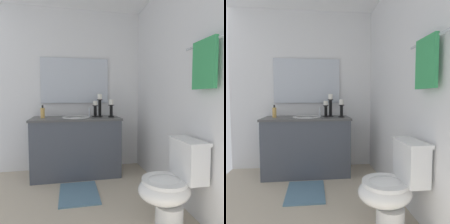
# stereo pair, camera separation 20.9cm
# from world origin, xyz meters

# --- Properties ---
(floor) EXTENTS (2.71, 2.20, 0.02)m
(floor) POSITION_xyz_m (0.00, 0.00, -0.01)
(floor) COLOR beige
(floor) RESTS_ON ground
(wall_back) EXTENTS (2.71, 0.04, 2.45)m
(wall_back) POSITION_xyz_m (0.00, 1.10, 1.23)
(wall_back) COLOR white
(wall_back) RESTS_ON ground
(wall_left) EXTENTS (0.04, 2.20, 2.45)m
(wall_left) POSITION_xyz_m (-1.35, 0.00, 1.23)
(wall_left) COLOR white
(wall_left) RESTS_ON ground
(vanity_cabinet) EXTENTS (0.58, 1.24, 0.83)m
(vanity_cabinet) POSITION_xyz_m (-1.03, 0.06, 0.41)
(vanity_cabinet) COLOR #474C56
(vanity_cabinet) RESTS_ON ground
(sink_basin) EXTENTS (0.40, 0.40, 0.24)m
(sink_basin) POSITION_xyz_m (-1.03, 0.06, 0.79)
(sink_basin) COLOR white
(sink_basin) RESTS_ON vanity_cabinet
(mirror) EXTENTS (0.02, 1.01, 0.68)m
(mirror) POSITION_xyz_m (-1.31, 0.06, 1.37)
(mirror) COLOR silver
(candle_holder_tall) EXTENTS (0.09, 0.09, 0.25)m
(candle_holder_tall) POSITION_xyz_m (-0.98, 0.56, 0.96)
(candle_holder_tall) COLOR black
(candle_holder_tall) RESTS_ON vanity_cabinet
(candle_holder_short) EXTENTS (0.09, 0.09, 0.33)m
(candle_holder_short) POSITION_xyz_m (-1.09, 0.41, 1.00)
(candle_holder_short) COLOR black
(candle_holder_short) RESTS_ON vanity_cabinet
(candle_holder_mid) EXTENTS (0.09, 0.09, 0.23)m
(candle_holder_mid) POSITION_xyz_m (-1.06, 0.34, 0.95)
(candle_holder_mid) COLOR black
(candle_holder_mid) RESTS_ON vanity_cabinet
(soap_bottle) EXTENTS (0.06, 0.06, 0.18)m
(soap_bottle) POSITION_xyz_m (-1.05, -0.40, 0.90)
(soap_bottle) COLOR #E5B259
(soap_bottle) RESTS_ON vanity_cabinet
(toilet) EXTENTS (0.39, 0.54, 0.75)m
(toilet) POSITION_xyz_m (0.35, 0.82, 0.37)
(toilet) COLOR white
(toilet) RESTS_ON ground
(towel_bar) EXTENTS (0.58, 0.02, 0.02)m
(towel_bar) POSITION_xyz_m (0.46, 1.04, 1.55)
(towel_bar) COLOR silver
(towel_near_vanity) EXTENTS (0.28, 0.03, 0.39)m
(towel_near_vanity) POSITION_xyz_m (0.46, 1.02, 1.38)
(towel_near_vanity) COLOR #389E59
(towel_near_vanity) RESTS_ON towel_bar
(bath_mat) EXTENTS (0.60, 0.44, 0.02)m
(bath_mat) POSITION_xyz_m (-0.40, 0.06, 0.01)
(bath_mat) COLOR slate
(bath_mat) RESTS_ON ground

